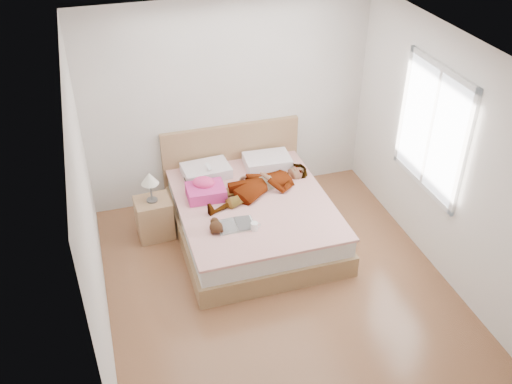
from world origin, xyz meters
TOP-DOWN VIEW (x-y plane):
  - ground at (0.00, 0.00)m, footprint 4.00×4.00m
  - woman at (0.11, 1.16)m, footprint 1.59×0.96m
  - hair at (-0.46, 1.61)m, footprint 0.59×0.66m
  - phone at (-0.39, 1.56)m, footprint 0.07×0.10m
  - room_shell at (1.77, 0.30)m, footprint 4.00×4.00m
  - bed at (0.00, 1.04)m, footprint 1.80×2.08m
  - towel at (-0.51, 1.21)m, footprint 0.45×0.39m
  - magazine at (-0.32, 0.55)m, footprint 0.41×0.27m
  - coffee_mug at (-0.15, 0.42)m, footprint 0.12×0.09m
  - plush_toy at (-0.55, 0.52)m, footprint 0.15×0.23m
  - nightstand at (-1.13, 1.31)m, footprint 0.43×0.39m

SIDE VIEW (x-z plane):
  - ground at x=0.00m, z-range 0.00..0.00m
  - bed at x=0.00m, z-range -0.22..0.78m
  - nightstand at x=-1.13m, z-range -0.15..0.74m
  - magazine at x=-0.32m, z-range 0.51..0.53m
  - hair at x=-0.46m, z-range 0.51..0.59m
  - coffee_mug at x=-0.15m, z-range 0.51..0.60m
  - plush_toy at x=-0.55m, z-range 0.51..0.64m
  - towel at x=-0.51m, z-range 0.49..0.72m
  - woman at x=0.11m, z-range 0.51..0.72m
  - phone at x=-0.39m, z-range 0.67..0.72m
  - room_shell at x=1.77m, z-range -0.50..3.50m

